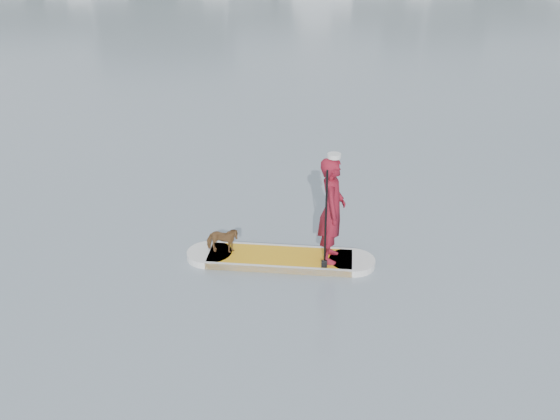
{
  "coord_description": "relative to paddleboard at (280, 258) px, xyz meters",
  "views": [
    {
      "loc": [
        -2.64,
        -12.32,
        5.58
      ],
      "look_at": [
        -2.01,
        -2.94,
        1.0
      ],
      "focal_mm": 40.0,
      "sensor_mm": 36.0,
      "label": 1
    }
  ],
  "objects": [
    {
      "name": "paddle",
      "position": [
        0.71,
        -0.45,
        0.74
      ],
      "size": [
        0.1,
        0.3,
        2.0
      ],
      "rotation": [
        0.0,
        0.0,
        -0.18
      ],
      "color": "black",
      "rests_on": "ground"
    },
    {
      "name": "paddleboard",
      "position": [
        0.0,
        0.0,
        0.0
      ],
      "size": [
        3.26,
        1.24,
        0.12
      ],
      "rotation": [
        0.0,
        0.0,
        -0.18
      ],
      "color": "gold",
      "rests_on": "ground"
    },
    {
      "name": "white_cap",
      "position": [
        0.86,
        -0.15,
        1.95
      ],
      "size": [
        0.22,
        0.22,
        0.07
      ],
      "primitive_type": "cylinder",
      "color": "silver",
      "rests_on": "paddler"
    },
    {
      "name": "paddler",
      "position": [
        0.86,
        -0.15,
        0.99
      ],
      "size": [
        0.57,
        0.75,
        1.85
      ],
      "primitive_type": "imported",
      "rotation": [
        0.0,
        0.0,
        1.38
      ],
      "color": "maroon",
      "rests_on": "paddleboard"
    },
    {
      "name": "dog",
      "position": [
        -0.99,
        0.18,
        0.3
      ],
      "size": [
        0.61,
        0.34,
        0.49
      ],
      "primitive_type": "imported",
      "rotation": [
        0.0,
        0.0,
        1.43
      ],
      "color": "#56341D",
      "rests_on": "paddleboard"
    },
    {
      "name": "ground",
      "position": [
        2.01,
        2.94,
        -0.06
      ],
      "size": [
        140.0,
        140.0,
        0.0
      ],
      "primitive_type": "plane",
      "color": "slate",
      "rests_on": "ground"
    }
  ]
}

